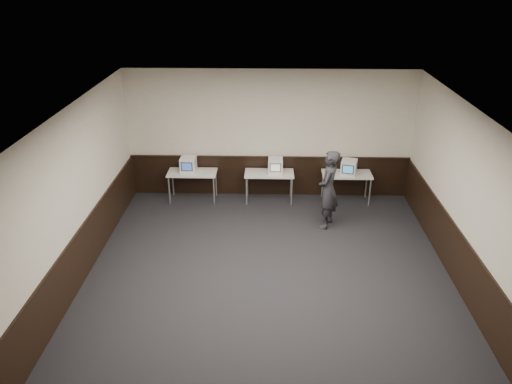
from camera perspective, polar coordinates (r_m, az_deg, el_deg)
floor at (r=9.44m, az=1.42°, el=-10.49°), size 8.00×8.00×0.00m
ceiling at (r=8.02m, az=1.66°, el=8.49°), size 8.00×8.00×0.00m
back_wall at (r=12.32m, az=1.57°, el=6.59°), size 7.00×0.00×7.00m
left_wall at (r=9.29m, az=-20.62°, el=-1.41°), size 0.00×8.00×8.00m
right_wall at (r=9.31m, az=23.63°, el=-1.89°), size 0.00×8.00×8.00m
wainscot_back at (r=12.69m, az=1.52°, el=1.84°), size 6.98×0.04×1.00m
wainscot_left at (r=9.79m, az=-19.55°, el=-7.20°), size 0.04×7.98×1.00m
wainscot_right at (r=9.81m, az=22.43°, el=-7.64°), size 0.04×7.98×1.00m
wainscot_rail at (r=12.48m, az=1.54°, el=4.00°), size 6.98×0.06×0.04m
desk_left at (r=12.41m, az=-7.29°, el=1.99°), size 1.20×0.60×0.75m
desk_center at (r=12.27m, az=1.52°, el=1.92°), size 1.20×0.60×0.75m
desk_right at (r=12.42m, az=10.33°, el=1.79°), size 1.20×0.60×0.75m
emac_left at (r=12.35m, az=-7.75°, el=3.13°), size 0.39×0.41×0.37m
emac_center at (r=12.20m, az=2.24°, el=3.04°), size 0.36×0.39×0.35m
emac_right at (r=12.28m, az=10.57°, el=2.79°), size 0.45×0.47×0.36m
person at (r=11.08m, az=8.26°, el=0.29°), size 0.63×0.77×1.80m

